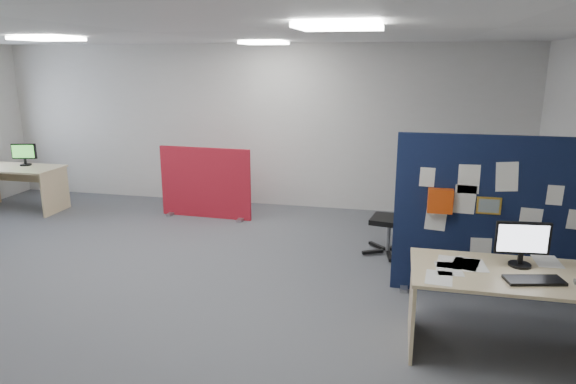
% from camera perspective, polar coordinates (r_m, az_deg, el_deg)
% --- Properties ---
extents(floor, '(9.00, 9.00, 0.00)m').
position_cam_1_polar(floor, '(5.94, -13.54, -10.18)').
color(floor, '#575A5F').
rests_on(floor, ground).
extents(ceiling, '(9.00, 7.00, 0.02)m').
position_cam_1_polar(ceiling, '(5.42, -15.28, 16.77)').
color(ceiling, white).
rests_on(ceiling, wall_back).
extents(wall_back, '(9.00, 0.02, 2.70)m').
position_cam_1_polar(wall_back, '(8.75, -4.03, 7.31)').
color(wall_back, silver).
rests_on(wall_back, floor).
extents(ceiling_lights, '(4.10, 4.10, 0.04)m').
position_cam_1_polar(ceiling_lights, '(5.89, -9.15, 16.57)').
color(ceiling_lights, white).
rests_on(ceiling_lights, ceiling).
extents(navy_divider, '(2.08, 0.30, 1.72)m').
position_cam_1_polar(navy_divider, '(5.68, 22.05, -2.75)').
color(navy_divider, black).
rests_on(navy_divider, floor).
extents(main_desk, '(1.93, 0.86, 0.73)m').
position_cam_1_polar(main_desk, '(4.81, 25.13, -9.87)').
color(main_desk, '#DBBC8C').
rests_on(main_desk, floor).
extents(monitor_main, '(0.45, 0.19, 0.39)m').
position_cam_1_polar(monitor_main, '(4.78, 24.59, -5.05)').
color(monitor_main, black).
rests_on(monitor_main, main_desk).
extents(keyboard, '(0.48, 0.27, 0.02)m').
position_cam_1_polar(keyboard, '(4.57, 25.68, -8.83)').
color(keyboard, black).
rests_on(keyboard, main_desk).
extents(red_divider, '(1.50, 0.30, 1.12)m').
position_cam_1_polar(red_divider, '(8.17, -9.17, 0.93)').
color(red_divider, maroon).
rests_on(red_divider, floor).
extents(second_desk, '(1.44, 0.72, 0.73)m').
position_cam_1_polar(second_desk, '(9.60, -27.72, 1.43)').
color(second_desk, '#DBBC8C').
rests_on(second_desk, floor).
extents(monitor_second, '(0.39, 0.18, 0.36)m').
position_cam_1_polar(monitor_second, '(9.58, -27.26, 3.83)').
color(monitor_second, black).
rests_on(monitor_second, second_desk).
extents(office_chair, '(0.67, 0.67, 1.02)m').
position_cam_1_polar(office_chair, '(6.63, 12.12, -2.12)').
color(office_chair, black).
rests_on(office_chair, floor).
extents(desk_papers, '(1.49, 0.88, 0.00)m').
position_cam_1_polar(desk_papers, '(4.67, 21.42, -8.03)').
color(desk_papers, white).
rests_on(desk_papers, main_desk).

